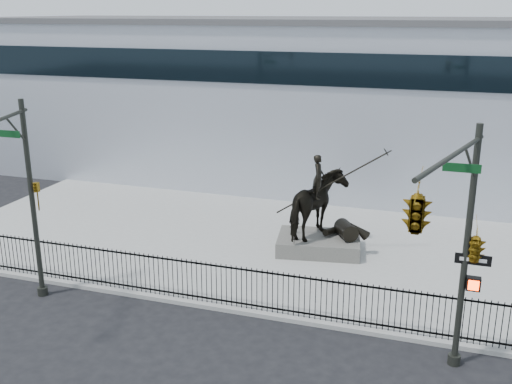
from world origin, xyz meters
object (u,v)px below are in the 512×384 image
(equestrian_statue, at_px, (322,206))
(traffic_signal_right, at_px, (449,229))
(statue_plinth, at_px, (319,244))
(traffic_signal_left, at_px, (21,194))

(equestrian_statue, distance_m, traffic_signal_right, 10.54)
(statue_plinth, relative_size, traffic_signal_right, 0.48)
(equestrian_statue, bearing_deg, statue_plinth, 180.00)
(traffic_signal_left, relative_size, traffic_signal_right, 1.00)
(traffic_signal_left, distance_m, traffic_signal_right, 13.31)
(statue_plinth, height_order, equestrian_statue, equestrian_statue)
(traffic_signal_right, bearing_deg, traffic_signal_left, 174.04)
(statue_plinth, distance_m, equestrian_statue, 1.63)
(statue_plinth, distance_m, traffic_signal_left, 11.77)
(equestrian_statue, bearing_deg, traffic_signal_right, -70.84)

